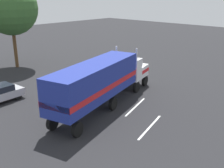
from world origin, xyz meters
TOP-DOWN VIEW (x-y plane):
  - ground_plane at (0.00, 0.00)m, footprint 120.00×120.00m
  - lane_stripe_near at (-3.37, -3.50)m, footprint 4.26×1.41m
  - lane_stripe_mid at (-5.61, -6.67)m, footprint 4.31×1.23m
  - semi_truck at (-5.34, -1.37)m, footprint 14.32×6.08m
  - person_bystander at (-7.23, 0.96)m, footprint 0.35×0.47m
  - tree_center at (-3.63, 16.65)m, footprint 6.78×6.78m

SIDE VIEW (x-z plane):
  - ground_plane at x=0.00m, z-range 0.00..0.00m
  - lane_stripe_near at x=-3.37m, z-range 0.00..0.01m
  - lane_stripe_mid at x=-5.61m, z-range 0.00..0.01m
  - person_bystander at x=-7.23m, z-range 0.08..1.71m
  - semi_truck at x=-5.34m, z-range 0.27..4.77m
  - tree_center at x=-3.63m, z-range 2.12..13.17m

